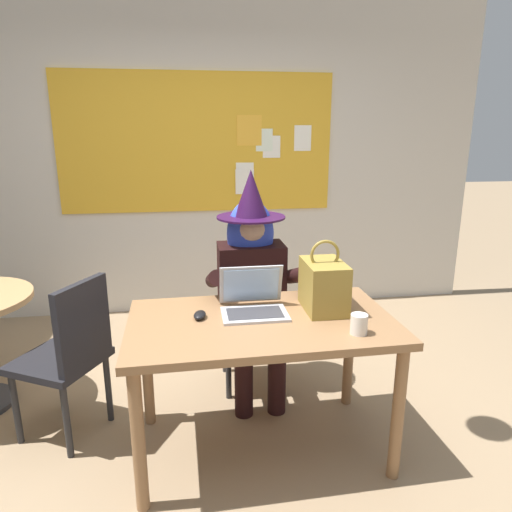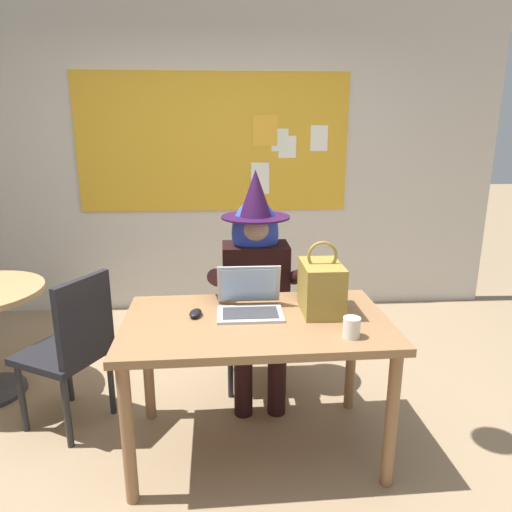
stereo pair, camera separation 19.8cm
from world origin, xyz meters
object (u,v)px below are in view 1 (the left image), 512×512
object	(u,v)px
desk_main	(262,336)
person_costumed	(252,274)
chair_at_desk	(250,309)
coffee_mug	(359,324)
laptop	(253,302)
computer_mouse	(200,315)
chair_spare_by_window	(70,351)
handbag	(324,285)

from	to	relation	value
desk_main	person_costumed	xyz separation A→B (m)	(0.04, 0.63, 0.13)
chair_at_desk	coffee_mug	bearing A→B (deg)	21.80
laptop	computer_mouse	distance (m)	0.29
chair_spare_by_window	chair_at_desk	bearing A→B (deg)	-127.02
chair_at_desk	chair_spare_by_window	distance (m)	1.15
handbag	coffee_mug	size ratio (longest dim) A/B	3.98
chair_at_desk	coffee_mug	xyz separation A→B (m)	(0.38, -0.98, 0.29)
laptop	computer_mouse	world-z (taller)	laptop
person_costumed	coffee_mug	xyz separation A→B (m)	(0.38, -0.86, 0.01)
person_costumed	coffee_mug	size ratio (longest dim) A/B	15.07
chair_at_desk	person_costumed	xyz separation A→B (m)	(-0.00, -0.12, 0.29)
coffee_mug	laptop	bearing A→B (deg)	142.88
desk_main	chair_at_desk	size ratio (longest dim) A/B	1.50
chair_at_desk	coffee_mug	world-z (taller)	chair_at_desk
desk_main	person_costumed	size ratio (longest dim) A/B	0.94
handbag	computer_mouse	bearing A→B (deg)	-177.72
chair_at_desk	chair_spare_by_window	bearing A→B (deg)	-64.43
coffee_mug	person_costumed	bearing A→B (deg)	113.86
person_costumed	computer_mouse	xyz separation A→B (m)	(-0.35, -0.57, -0.02)
desk_main	person_costumed	bearing A→B (deg)	86.24
handbag	person_costumed	bearing A→B (deg)	119.12
laptop	handbag	world-z (taller)	handbag
desk_main	coffee_mug	xyz separation A→B (m)	(0.42, -0.23, 0.14)
chair_at_desk	coffee_mug	size ratio (longest dim) A/B	9.41
laptop	coffee_mug	bearing A→B (deg)	-36.93
person_costumed	handbag	size ratio (longest dim) A/B	3.79
person_costumed	chair_spare_by_window	size ratio (longest dim) A/B	1.57
desk_main	computer_mouse	size ratio (longest dim) A/B	12.94
chair_at_desk	computer_mouse	xyz separation A→B (m)	(-0.35, -0.69, 0.26)
computer_mouse	chair_spare_by_window	size ratio (longest dim) A/B	0.11
desk_main	laptop	bearing A→B (deg)	104.42
desk_main	handbag	size ratio (longest dim) A/B	3.56
desk_main	coffee_mug	distance (m)	0.50
laptop	chair_spare_by_window	size ratio (longest dim) A/B	0.37
desk_main	computer_mouse	world-z (taller)	computer_mouse
desk_main	laptop	size ratio (longest dim) A/B	4.00
coffee_mug	computer_mouse	bearing A→B (deg)	158.14
computer_mouse	handbag	size ratio (longest dim) A/B	0.28
chair_spare_by_window	handbag	bearing A→B (deg)	-159.34
coffee_mug	chair_spare_by_window	distance (m)	1.53
chair_at_desk	chair_spare_by_window	size ratio (longest dim) A/B	0.98
person_costumed	chair_spare_by_window	world-z (taller)	person_costumed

